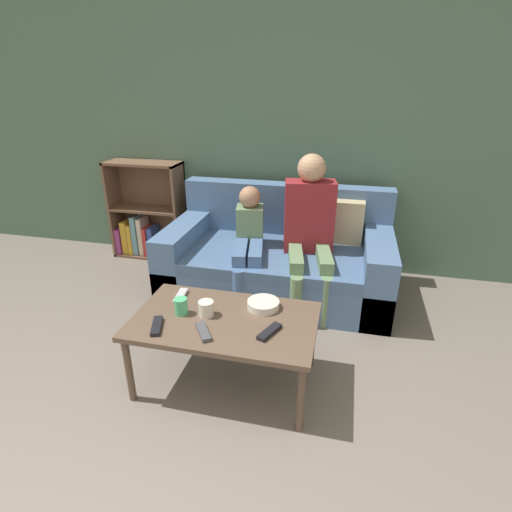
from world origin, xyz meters
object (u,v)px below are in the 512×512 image
at_px(snack_bowl, 263,304).
at_px(tv_remote_1, 203,332).
at_px(person_child, 249,239).
at_px(cup_near, 181,306).
at_px(coffee_table, 225,325).
at_px(tv_remote_3, 157,326).
at_px(tv_remote_0, 181,296).
at_px(couch, 279,259).
at_px(bookshelf, 146,218).
at_px(tv_remote_2, 269,332).
at_px(cup_far, 206,308).
at_px(person_adult, 310,222).

bearing_deg(snack_bowl, tv_remote_1, -127.92).
bearing_deg(person_child, cup_near, -107.58).
distance_m(coffee_table, tv_remote_3, 0.37).
bearing_deg(tv_remote_3, cup_near, 46.90).
bearing_deg(person_child, coffee_table, -94.08).
height_order(person_child, tv_remote_0, person_child).
distance_m(couch, tv_remote_1, 1.40).
distance_m(bookshelf, tv_remote_3, 2.07).
distance_m(tv_remote_1, snack_bowl, 0.41).
distance_m(coffee_table, tv_remote_2, 0.29).
relative_size(cup_near, tv_remote_1, 0.57).
relative_size(coffee_table, snack_bowl, 5.49).
xyz_separation_m(coffee_table, tv_remote_2, (0.27, -0.08, 0.05)).
bearing_deg(tv_remote_3, couch, 54.23).
height_order(bookshelf, coffee_table, bookshelf).
relative_size(person_child, tv_remote_3, 4.95).
distance_m(cup_near, cup_far, 0.14).
xyz_separation_m(bookshelf, person_child, (1.21, -0.57, 0.11)).
height_order(bookshelf, tv_remote_3, bookshelf).
xyz_separation_m(tv_remote_2, tv_remote_3, (-0.60, -0.09, 0.00)).
bearing_deg(person_adult, tv_remote_1, -117.51).
xyz_separation_m(bookshelf, coffee_table, (1.34, -1.64, 0.02)).
xyz_separation_m(person_adult, tv_remote_1, (-0.40, -1.29, -0.20)).
bearing_deg(cup_far, tv_remote_2, -13.64).
height_order(cup_far, tv_remote_0, cup_far).
distance_m(person_adult, cup_near, 1.29).
relative_size(bookshelf, cup_near, 9.93).
bearing_deg(person_adult, coffee_table, -116.77).
xyz_separation_m(tv_remote_0, tv_remote_2, (0.60, -0.24, 0.00)).
distance_m(couch, coffee_table, 1.23).
bearing_deg(couch, coffee_table, -94.15).
relative_size(person_adult, snack_bowl, 6.19).
relative_size(cup_near, tv_remote_3, 0.54).
height_order(coffee_table, person_child, person_child).
bearing_deg(bookshelf, couch, -16.25).
bearing_deg(tv_remote_2, person_child, 132.23).
height_order(cup_near, snack_bowl, cup_near).
distance_m(person_adult, snack_bowl, 1.00).
distance_m(bookshelf, tv_remote_2, 2.35).
bearing_deg(tv_remote_1, coffee_table, 34.31).
xyz_separation_m(coffee_table, tv_remote_1, (-0.07, -0.16, 0.05)).
bearing_deg(coffee_table, cup_far, 173.97).
bearing_deg(snack_bowl, person_adult, 81.25).
relative_size(couch, cup_near, 19.01).
height_order(bookshelf, tv_remote_0, bookshelf).
height_order(person_adult, tv_remote_3, person_adult).
distance_m(bookshelf, snack_bowl, 2.12).
height_order(tv_remote_0, snack_bowl, snack_bowl).
relative_size(cup_near, tv_remote_0, 0.55).
bearing_deg(tv_remote_0, tv_remote_1, -56.81).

